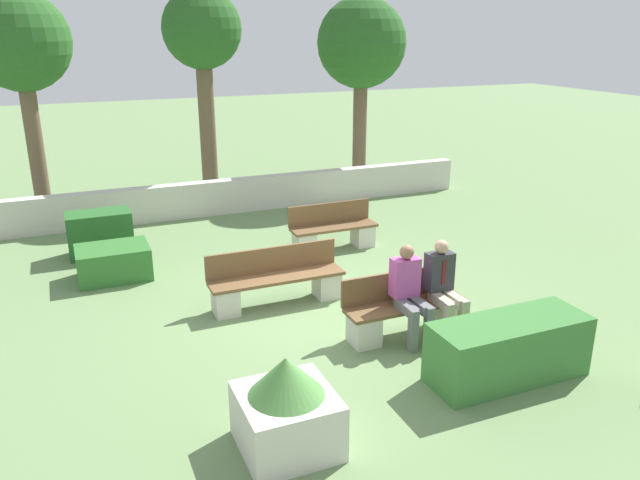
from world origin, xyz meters
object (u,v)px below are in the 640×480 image
(planter_corner_right, at_px, (287,407))
(tree_center_right, at_px, (361,46))
(person_seated_man, at_px, (444,283))
(bench_left_side, at_px, (333,232))
(tree_center_left, at_px, (202,37))
(bench_front, at_px, (405,312))
(bench_right_side, at_px, (277,283))
(person_seated_woman, at_px, (409,289))
(tree_leftmost, at_px, (20,46))

(planter_corner_right, relative_size, tree_center_right, 0.21)
(person_seated_man, relative_size, planter_corner_right, 1.29)
(person_seated_man, height_order, planter_corner_right, person_seated_man)
(planter_corner_right, height_order, tree_center_right, tree_center_right)
(bench_left_side, relative_size, tree_center_left, 0.34)
(tree_center_left, xyz_separation_m, tree_center_right, (3.89, -0.49, -0.24))
(bench_front, xyz_separation_m, bench_right_side, (-1.31, 1.64, 0.01))
(bench_left_side, bearing_deg, bench_right_side, -124.95)
(person_seated_woman, distance_m, tree_center_left, 9.03)
(bench_left_side, bearing_deg, tree_leftmost, 145.76)
(bench_left_side, height_order, tree_leftmost, tree_leftmost)
(tree_leftmost, relative_size, tree_center_left, 0.98)
(bench_left_side, height_order, tree_center_left, tree_center_left)
(bench_left_side, bearing_deg, bench_front, -90.26)
(bench_left_side, height_order, planter_corner_right, planter_corner_right)
(person_seated_woman, distance_m, tree_leftmost, 10.02)
(tree_center_left, bearing_deg, tree_center_right, -7.16)
(tree_center_left, bearing_deg, tree_leftmost, -179.47)
(bench_right_side, xyz_separation_m, person_seated_man, (1.83, -1.78, 0.39))
(person_seated_man, distance_m, tree_leftmost, 10.29)
(tree_leftmost, distance_m, tree_center_left, 3.87)
(person_seated_woman, xyz_separation_m, tree_center_left, (-0.70, 8.45, 3.12))
(bench_left_side, distance_m, planter_corner_right, 6.04)
(bench_front, distance_m, planter_corner_right, 2.91)
(person_seated_man, xyz_separation_m, tree_center_left, (-1.25, 8.45, 3.12))
(bench_front, height_order, planter_corner_right, planter_corner_right)
(person_seated_woman, relative_size, planter_corner_right, 1.30)
(bench_left_side, distance_m, tree_center_left, 6.01)
(bench_right_side, xyz_separation_m, planter_corner_right, (-1.05, -3.33, 0.12))
(bench_right_side, distance_m, tree_leftmost, 8.13)
(bench_right_side, bearing_deg, bench_left_side, 49.80)
(person_seated_woman, bearing_deg, planter_corner_right, -146.28)
(tree_leftmost, bearing_deg, planter_corner_right, -77.32)
(bench_front, bearing_deg, bench_right_side, 128.66)
(bench_front, height_order, tree_center_left, tree_center_left)
(tree_center_right, bearing_deg, bench_right_side, -125.84)
(person_seated_man, bearing_deg, tree_leftmost, 121.31)
(bench_front, height_order, bench_left_side, same)
(person_seated_woman, relative_size, tree_center_right, 0.28)
(bench_right_side, bearing_deg, planter_corner_right, -104.68)
(planter_corner_right, xyz_separation_m, tree_leftmost, (-2.24, 9.97, 3.23))
(person_seated_woman, xyz_separation_m, tree_center_right, (3.19, 7.96, 2.88))
(bench_right_side, bearing_deg, tree_center_right, 56.97)
(bench_right_side, height_order, tree_center_left, tree_center_left)
(bench_front, relative_size, bench_left_side, 1.04)
(person_seated_woman, bearing_deg, bench_front, 77.27)
(bench_left_side, xyz_separation_m, person_seated_woman, (-0.56, -3.75, 0.41))
(tree_center_left, bearing_deg, person_seated_man, -81.59)
(bench_front, xyz_separation_m, tree_leftmost, (-4.60, 8.27, 3.37))
(bench_right_side, relative_size, person_seated_man, 1.58)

